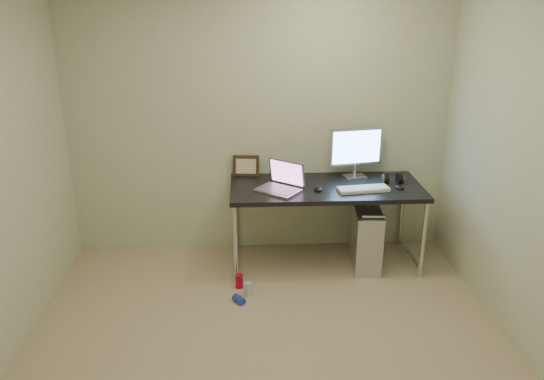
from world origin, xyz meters
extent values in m
plane|color=tan|center=(0.00, 0.00, 0.00)|extent=(3.50, 3.50, 0.00)
cube|color=beige|center=(0.00, 1.75, 1.25)|extent=(3.50, 0.02, 2.50)
cube|color=black|center=(0.58, 1.38, 0.73)|extent=(1.70, 0.74, 0.04)
cylinder|color=silver|center=(-0.23, 1.05, 0.35)|extent=(0.04, 0.04, 0.71)
cylinder|color=silver|center=(-0.23, 1.71, 0.35)|extent=(0.04, 0.04, 0.71)
cylinder|color=silver|center=(1.39, 1.05, 0.35)|extent=(0.04, 0.04, 0.71)
cylinder|color=silver|center=(1.39, 1.71, 0.35)|extent=(0.04, 0.04, 0.71)
cylinder|color=silver|center=(-0.23, 1.38, 0.08)|extent=(0.04, 0.66, 0.04)
cylinder|color=silver|center=(1.39, 1.38, 0.08)|extent=(0.04, 0.66, 0.04)
cube|color=#BCBCC2|center=(0.95, 1.31, 0.27)|extent=(0.27, 0.54, 0.55)
cylinder|color=#BABBC2|center=(0.95, 1.09, 0.57)|extent=(0.20, 0.04, 0.03)
cylinder|color=#BABBC2|center=(0.95, 1.53, 0.57)|extent=(0.20, 0.04, 0.03)
cylinder|color=black|center=(0.90, 1.70, 0.40)|extent=(0.01, 0.16, 0.69)
cylinder|color=black|center=(0.99, 1.68, 0.38)|extent=(0.02, 0.11, 0.71)
cylinder|color=#B00B29|center=(-0.20, 0.95, 0.06)|extent=(0.09, 0.09, 0.12)
cylinder|color=silver|center=(-0.13, 0.81, 0.06)|extent=(0.07, 0.07, 0.12)
cylinder|color=#1E35C5|center=(-0.21, 0.71, 0.03)|extent=(0.11, 0.12, 0.06)
cube|color=#BABBC2|center=(0.14, 1.26, 0.76)|extent=(0.43, 0.41, 0.02)
cube|color=gray|center=(0.14, 1.26, 0.77)|extent=(0.37, 0.36, 0.00)
cube|color=gray|center=(0.23, 1.37, 0.88)|extent=(0.31, 0.26, 0.23)
cube|color=#814E7A|center=(0.23, 1.36, 0.88)|extent=(0.28, 0.22, 0.20)
cube|color=#BABBC2|center=(0.88, 1.60, 0.76)|extent=(0.22, 0.17, 0.01)
cylinder|color=#BABBC2|center=(0.88, 1.62, 0.82)|extent=(0.03, 0.03, 0.11)
cube|color=#BABBC2|center=(0.88, 1.61, 1.04)|extent=(0.49, 0.11, 0.34)
cube|color=#67A9F0|center=(0.88, 1.59, 1.04)|extent=(0.44, 0.08, 0.30)
cube|color=white|center=(0.88, 1.24, 0.76)|extent=(0.46, 0.20, 0.03)
ellipsoid|color=black|center=(1.21, 1.28, 0.77)|extent=(0.09, 0.12, 0.04)
ellipsoid|color=black|center=(0.49, 1.27, 0.77)|extent=(0.08, 0.11, 0.04)
cylinder|color=black|center=(1.12, 1.44, 0.78)|extent=(0.04, 0.11, 0.11)
cylinder|color=black|center=(1.25, 1.44, 0.78)|extent=(0.04, 0.11, 0.11)
cube|color=black|center=(1.19, 1.44, 0.84)|extent=(0.14, 0.02, 0.01)
cube|color=black|center=(-0.13, 1.69, 0.85)|extent=(0.25, 0.09, 0.20)
cylinder|color=silver|center=(0.12, 1.67, 0.79)|extent=(0.01, 0.01, 0.08)
cylinder|color=white|center=(0.12, 1.67, 0.84)|extent=(0.04, 0.04, 0.04)
camera|label=1|loc=(-0.13, -3.00, 2.35)|focal=35.00mm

